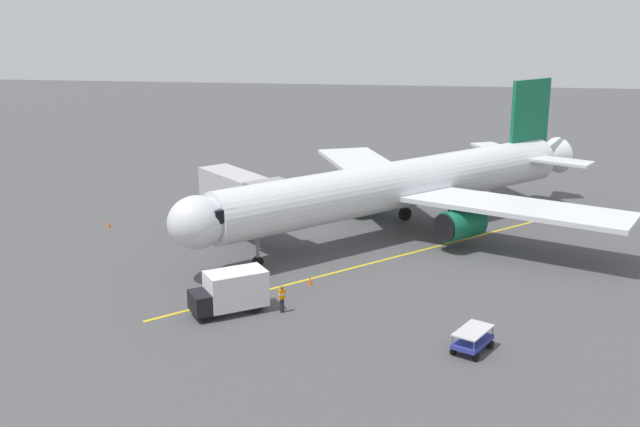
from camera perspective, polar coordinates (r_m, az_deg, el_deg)
The scene contains 10 objects.
ground_plane at distance 62.31m, azimuth 5.02°, elevation -1.63°, with size 220.00×220.00×0.00m, color #4C4C4F.
apron_lead_in_line at distance 57.27m, azimuth 5.67°, elevation -3.21°, with size 0.24×40.00×0.01m, color yellow.
airplane at distance 62.10m, azimuth 6.18°, elevation 2.12°, with size 33.24×32.92×11.50m.
jet_bridge at distance 59.79m, azimuth -5.37°, elevation 1.37°, with size 9.37×9.60×5.40m.
ground_crew_marshaller at distance 47.04m, azimuth -2.84°, elevation -6.32°, with size 0.47×0.44×1.71m.
baggage_cart_near_nose at distance 42.95m, azimuth 11.24°, elevation -9.19°, with size 2.47×2.95×1.27m.
box_truck_portside at distance 47.01m, azimuth -6.71°, elevation -5.77°, with size 4.90×4.20×2.62m.
baggage_cart_starboard_side at distance 74.85m, azimuth -4.76°, elevation 1.87°, with size 2.84×2.81×1.27m.
safety_cone_nose_left at distance 51.58m, azimuth -0.74°, elevation -4.99°, with size 0.32×0.32×0.55m, color #F2590F.
safety_cone_nose_right at distance 66.54m, azimuth -15.38°, elevation -0.77°, with size 0.32×0.32×0.55m, color #F2590F.
Camera 1 is at (-2.53, 59.43, 18.55)m, focal length 43.16 mm.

